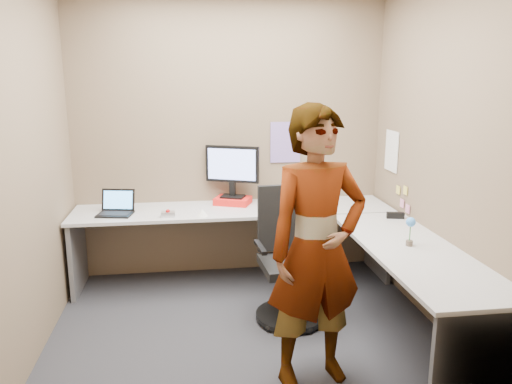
{
  "coord_description": "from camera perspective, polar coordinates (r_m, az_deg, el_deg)",
  "views": [
    {
      "loc": [
        -0.41,
        -3.53,
        1.94
      ],
      "look_at": [
        0.11,
        0.25,
        1.05
      ],
      "focal_mm": 35.0,
      "sensor_mm": 36.0,
      "label": 1
    }
  ],
  "objects": [
    {
      "name": "ground",
      "position": [
        4.05,
        -1.12,
        -15.52
      ],
      "size": [
        3.0,
        3.0,
        0.0
      ],
      "primitive_type": "plane",
      "color": "#222227",
      "rests_on": "ground"
    },
    {
      "name": "wall_back",
      "position": [
        4.88,
        -3.02,
        6.18
      ],
      "size": [
        3.0,
        0.0,
        3.0
      ],
      "primitive_type": "plane",
      "rotation": [
        1.57,
        0.0,
        0.0
      ],
      "color": "brown",
      "rests_on": "ground"
    },
    {
      "name": "wall_right",
      "position": [
        4.05,
        20.39,
        3.95
      ],
      "size": [
        0.0,
        2.7,
        2.7
      ],
      "primitive_type": "plane",
      "rotation": [
        1.57,
        0.0,
        -1.57
      ],
      "color": "brown",
      "rests_on": "ground"
    },
    {
      "name": "wall_left",
      "position": [
        3.74,
        -24.74,
        2.84
      ],
      "size": [
        0.0,
        2.7,
        2.7
      ],
      "primitive_type": "plane",
      "rotation": [
        1.57,
        0.0,
        1.57
      ],
      "color": "brown",
      "rests_on": "ground"
    },
    {
      "name": "desk",
      "position": [
        4.23,
        4.14,
        -5.55
      ],
      "size": [
        2.98,
        2.58,
        0.73
      ],
      "color": "beige",
      "rests_on": "ground"
    },
    {
      "name": "paper_ream",
      "position": [
        4.82,
        -2.67,
        -0.99
      ],
      "size": [
        0.39,
        0.35,
        0.07
      ],
      "primitive_type": "cube",
      "rotation": [
        0.0,
        0.0,
        -0.39
      ],
      "color": "red",
      "rests_on": "desk"
    },
    {
      "name": "monitor",
      "position": [
        4.77,
        -2.74,
        2.86
      ],
      "size": [
        0.5,
        0.25,
        0.5
      ],
      "rotation": [
        0.0,
        0.0,
        -0.39
      ],
      "color": "black",
      "rests_on": "paper_ream"
    },
    {
      "name": "laptop",
      "position": [
        4.64,
        -15.66,
        -1.76
      ],
      "size": [
        0.34,
        0.3,
        0.21
      ],
      "rotation": [
        0.0,
        0.0,
        -0.19
      ],
      "color": "black",
      "rests_on": "desk"
    },
    {
      "name": "trackball_mouse",
      "position": [
        4.45,
        -10.03,
        -2.48
      ],
      "size": [
        0.12,
        0.08,
        0.07
      ],
      "color": "#B7B7BC",
      "rests_on": "desk"
    },
    {
      "name": "origami",
      "position": [
        4.44,
        -6.14,
        -2.36
      ],
      "size": [
        0.1,
        0.1,
        0.06
      ],
      "primitive_type": "cone",
      "color": "white",
      "rests_on": "desk"
    },
    {
      "name": "stapler",
      "position": [
        4.5,
        15.64,
        -2.59
      ],
      "size": [
        0.16,
        0.07,
        0.05
      ],
      "primitive_type": "cube",
      "rotation": [
        0.0,
        0.0,
        -0.21
      ],
      "color": "black",
      "rests_on": "desk"
    },
    {
      "name": "flower",
      "position": [
        3.79,
        17.24,
        -3.83
      ],
      "size": [
        0.07,
        0.07,
        0.22
      ],
      "color": "brown",
      "rests_on": "desk"
    },
    {
      "name": "calendar_purple",
      "position": [
        4.95,
        3.39,
        5.7
      ],
      "size": [
        0.3,
        0.01,
        0.4
      ],
      "primitive_type": "cube",
      "color": "#846BB7",
      "rests_on": "wall_back"
    },
    {
      "name": "calendar_white",
      "position": [
        4.87,
        15.24,
        4.53
      ],
      "size": [
        0.01,
        0.28,
        0.38
      ],
      "primitive_type": "cube",
      "color": "white",
      "rests_on": "wall_right"
    },
    {
      "name": "sticky_note_a",
      "position": [
        4.61,
        16.7,
        0.17
      ],
      "size": [
        0.01,
        0.07,
        0.07
      ],
      "primitive_type": "cube",
      "color": "#F2E059",
      "rests_on": "wall_right"
    },
    {
      "name": "sticky_note_b",
      "position": [
        4.68,
        16.35,
        -1.25
      ],
      "size": [
        0.01,
        0.07,
        0.07
      ],
      "primitive_type": "cube",
      "color": "pink",
      "rests_on": "wall_right"
    },
    {
      "name": "sticky_note_c",
      "position": [
        4.58,
        16.94,
        -1.86
      ],
      "size": [
        0.01,
        0.07,
        0.07
      ],
      "primitive_type": "cube",
      "color": "pink",
      "rests_on": "wall_right"
    },
    {
      "name": "sticky_note_d",
      "position": [
        4.75,
        15.94,
        0.22
      ],
      "size": [
        0.01,
        0.07,
        0.07
      ],
      "primitive_type": "cube",
      "color": "#F2E059",
      "rests_on": "wall_right"
    },
    {
      "name": "office_chair",
      "position": [
        4.08,
        3.77,
        -8.54
      ],
      "size": [
        0.56,
        0.56,
        1.06
      ],
      "rotation": [
        0.0,
        0.0,
        0.07
      ],
      "color": "black",
      "rests_on": "ground"
    },
    {
      "name": "person",
      "position": [
        3.14,
        6.96,
        -6.46
      ],
      "size": [
        0.72,
        0.55,
        1.79
      ],
      "primitive_type": "imported",
      "rotation": [
        0.0,
        0.0,
        0.2
      ],
      "color": "#999399",
      "rests_on": "ground"
    }
  ]
}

